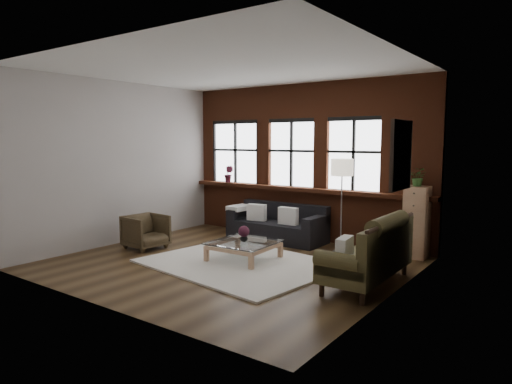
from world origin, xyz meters
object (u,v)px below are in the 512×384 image
Objects in this scene: vase at (244,238)px; floor_lamp at (341,202)px; armchair at (146,232)px; coffee_table at (244,251)px; vintage_settee at (367,250)px; dark_sofa at (277,223)px; drawer_chest at (417,222)px.

floor_lamp reaches higher than vase.
coffee_table is (2.06, 0.37, -0.16)m from armchair.
vintage_settee is 4.27m from armchair.
dark_sofa is at bearing 104.22° from coffee_table.
vintage_settee is 1.00× the size of floor_lamp.
armchair is at bearing -169.69° from vase.
dark_sofa is 14.74× the size of vase.
dark_sofa is 2.75m from drawer_chest.
drawer_chest is 1.34m from floor_lamp.
vase is at bearing -126.04° from floor_lamp.
vase is 3.03m from drawer_chest.
dark_sofa is at bearing 104.22° from vase.
drawer_chest reaches higher than vase.
coffee_table is 0.24m from vase.
vintage_settee reaches higher than coffee_table.
floor_lamp is at bearing -159.42° from drawer_chest.
coffee_table is 0.82× the size of drawer_chest.
vase is at bearing -75.78° from dark_sofa.
armchair reaches higher than vase.
armchair is 4.95m from drawer_chest.
drawer_chest is at bearing 20.58° from floor_lamp.
dark_sofa is at bearing 173.78° from floor_lamp.
dark_sofa is 1.61× the size of drawer_chest.
vintage_settee is 2.63× the size of armchair.
armchair reaches higher than coffee_table.
drawer_chest reaches higher than dark_sofa.
coffee_table is 2.00m from floor_lamp.
vintage_settee is 2.22m from coffee_table.
drawer_chest reaches higher than armchair.
floor_lamp reaches higher than coffee_table.
coffee_table is 3.06m from drawer_chest.
vase is (0.00, -0.00, 0.24)m from coffee_table.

